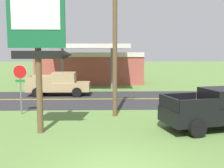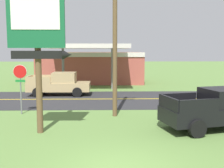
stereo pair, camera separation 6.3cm
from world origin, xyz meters
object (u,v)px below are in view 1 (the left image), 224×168
Objects in this scene: gas_station at (90,66)px; stop_sign at (20,80)px; pickup_black_parked_on_lawn at (217,109)px; pickup_tan_on_road at (60,84)px; utility_pole at (115,32)px; motel_sign at (38,37)px.

stop_sign is at bearing -101.55° from gas_station.
stop_sign is 0.25× the size of gas_station.
pickup_tan_on_road is (-9.22, 10.37, 0.00)m from pickup_black_parked_on_lawn.
pickup_black_parked_on_lawn is at bearing -29.86° from utility_pole.
motel_sign is 0.54× the size of gas_station.
pickup_tan_on_road is at bearing 94.59° from motel_sign.
pickup_tan_on_road is (-2.15, -9.34, -0.98)m from gas_station.
pickup_black_parked_on_lawn is (8.34, 0.55, -3.42)m from motel_sign.
utility_pole is 6.77m from pickup_black_parked_on_lawn.
utility_pole is (5.57, -0.63, 2.79)m from stop_sign.
stop_sign reaches higher than pickup_tan_on_road.
motel_sign is 0.72× the size of utility_pole.
gas_station is at bearing 86.41° from motel_sign.
utility_pole is at bearing -60.00° from pickup_tan_on_road.
stop_sign is 0.57× the size of pickup_tan_on_road.
utility_pole is at bearing -82.47° from gas_station.
pickup_tan_on_road is (-0.88, 10.93, -3.42)m from motel_sign.
gas_station is 9.63m from pickup_tan_on_road.
pickup_tan_on_road is at bearing -102.95° from gas_station.
utility_pole is (3.51, 3.33, 0.43)m from motel_sign.
pickup_black_parked_on_lawn and pickup_tan_on_road have the same top height.
stop_sign is at bearing 117.53° from motel_sign.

